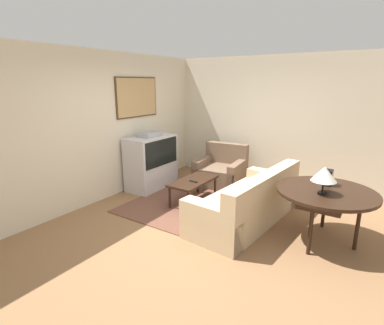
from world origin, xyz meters
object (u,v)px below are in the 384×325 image
object	(u,v)px
console_table	(326,195)
mantel_clock	(329,178)
armchair	(221,171)
table_lamp	(324,174)
coffee_table	(193,182)
couch	(248,203)
tv	(151,162)

from	to	relation	value
console_table	mantel_clock	xyz separation A→B (m)	(0.24, 0.03, 0.17)
armchair	table_lamp	size ratio (longest dim) A/B	2.84
coffee_table	console_table	distance (m)	2.27
table_lamp	mantel_clock	world-z (taller)	table_lamp
armchair	table_lamp	bearing A→B (deg)	-39.77
couch	mantel_clock	distance (m)	1.23
tv	mantel_clock	world-z (taller)	tv
tv	armchair	world-z (taller)	tv
console_table	mantel_clock	distance (m)	0.30
console_table	table_lamp	size ratio (longest dim) A/B	3.55
armchair	tv	bearing A→B (deg)	-143.32
couch	console_table	bearing A→B (deg)	94.79
couch	table_lamp	world-z (taller)	table_lamp
coffee_table	couch	bearing A→B (deg)	-98.49
tv	table_lamp	bearing A→B (deg)	-99.19
coffee_table	table_lamp	world-z (taller)	table_lamp
console_table	mantel_clock	world-z (taller)	mantel_clock
table_lamp	mantel_clock	bearing A→B (deg)	-0.17
couch	table_lamp	xyz separation A→B (m)	(-0.17, -1.07, 0.71)
console_table	table_lamp	distance (m)	0.36
couch	armchair	xyz separation A→B (m)	(1.39, 1.22, -0.02)
mantel_clock	couch	bearing A→B (deg)	102.38
armchair	console_table	xyz separation A→B (m)	(-1.39, -2.33, 0.41)
console_table	table_lamp	xyz separation A→B (m)	(-0.16, 0.03, 0.32)
console_table	armchair	bearing A→B (deg)	59.14
console_table	mantel_clock	size ratio (longest dim) A/B	5.89
coffee_table	console_table	world-z (taller)	console_table
couch	coffee_table	bearing A→B (deg)	-93.50
couch	mantel_clock	bearing A→B (deg)	107.37
tv	couch	xyz separation A→B (m)	(-0.38, -2.32, -0.26)
tv	armchair	distance (m)	1.52
table_lamp	coffee_table	bearing A→B (deg)	81.32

